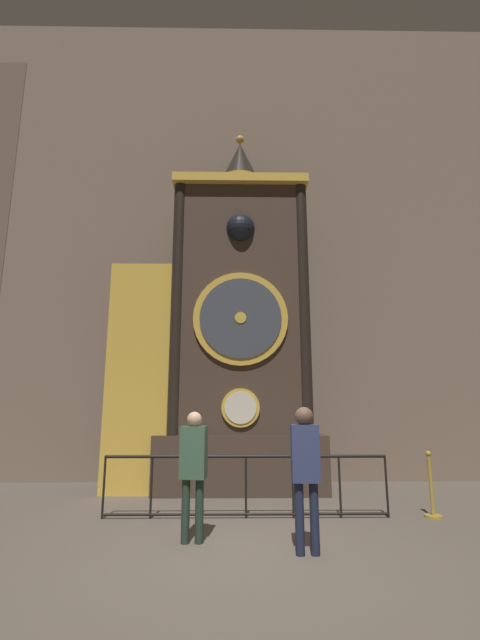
# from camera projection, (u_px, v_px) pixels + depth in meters

# --- Properties ---
(ground_plane) EXTENTS (28.00, 28.00, 0.00)m
(ground_plane) POSITION_uv_depth(u_px,v_px,m) (249.00, 558.00, 4.98)
(ground_plane) COLOR brown
(cathedral_back_wall) EXTENTS (24.00, 0.32, 12.70)m
(cathedral_back_wall) POSITION_uv_depth(u_px,v_px,m) (238.00, 232.00, 11.48)
(cathedral_back_wall) COLOR #7A6656
(cathedral_back_wall) RESTS_ON ground_plane
(clock_tower) EXTENTS (4.61, 1.78, 8.41)m
(clock_tower) POSITION_uv_depth(u_px,v_px,m) (222.00, 335.00, 9.68)
(clock_tower) COLOR #423328
(clock_tower) RESTS_ON ground_plane
(railing_fence) EXTENTS (4.58, 0.05, 0.96)m
(railing_fence) POSITION_uv_depth(u_px,v_px,m) (246.00, 482.00, 6.87)
(railing_fence) COLOR black
(railing_fence) RESTS_ON ground_plane
(visitor_near) EXTENTS (0.37, 0.27, 1.66)m
(visitor_near) POSITION_uv_depth(u_px,v_px,m) (193.00, 463.00, 5.70)
(visitor_near) COLOR #213427
(visitor_near) RESTS_ON ground_plane
(visitor_far) EXTENTS (0.35, 0.23, 1.72)m
(visitor_far) POSITION_uv_depth(u_px,v_px,m) (305.00, 463.00, 5.27)
(visitor_far) COLOR #1B213A
(visitor_far) RESTS_ON ground_plane
(stanchion_post) EXTENTS (0.28, 0.28, 1.02)m
(stanchion_post) POSITION_uv_depth(u_px,v_px,m) (432.00, 495.00, 6.87)
(stanchion_post) COLOR #B28E33
(stanchion_post) RESTS_ON ground_plane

